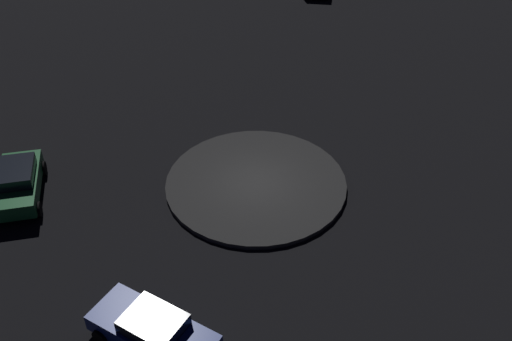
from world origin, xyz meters
The scene contains 4 objects.
ground_plane centered at (0.00, 0.00, 0.00)m, with size 113.96×113.96×0.00m, color black.
roundabout_island centered at (0.00, 0.00, 0.11)m, with size 8.34×8.34×0.22m, color #383838.
car_green centered at (10.47, 1.70, 0.82)m, with size 2.94×4.44×1.57m.
car_blue centered at (2.70, 8.93, 0.74)m, with size 4.86×3.58×1.44m.
Camera 1 is at (-1.88, 20.84, 17.31)m, focal length 41.13 mm.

